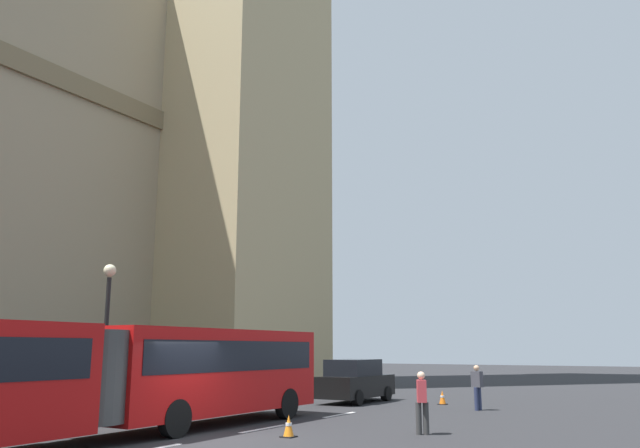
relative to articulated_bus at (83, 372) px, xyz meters
The scene contains 8 objects.
ground_plane 3.57m from the articulated_bus, 39.80° to the right, with size 160.00×160.00×0.00m, color #262628.
articulated_bus is the anchor object (origin of this frame).
sedan_lead 14.50m from the articulated_bus, ahead, with size 4.40×1.86×1.85m.
traffic_cone_west 5.48m from the articulated_bus, 43.26° to the right, with size 0.36×0.36×0.58m.
traffic_cone_middle 15.94m from the articulated_bus, 13.33° to the right, with size 0.36×0.36×0.58m.
street_lamp 6.46m from the articulated_bus, 45.45° to the left, with size 0.44×0.44×5.27m.
pedestrian_near_cones 8.99m from the articulated_bus, 46.55° to the right, with size 0.47×0.40×1.69m.
pedestrian_by_kerb 14.89m from the articulated_bus, 22.66° to the right, with size 0.35×0.45×1.69m.
Camera 1 is at (-12.98, -11.30, 2.31)m, focal length 34.97 mm.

